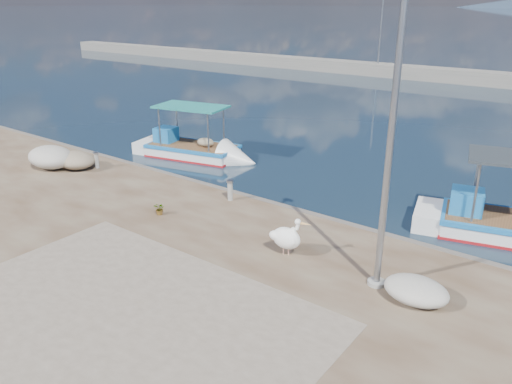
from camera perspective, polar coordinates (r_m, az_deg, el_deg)
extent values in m
plane|color=#162635|center=(14.02, -9.51, -9.45)|extent=(1400.00, 1400.00, 0.00)
cube|color=gray|center=(11.53, -17.15, -14.60)|extent=(9.00, 7.00, 0.01)
cube|color=gray|center=(49.39, 26.72, 11.35)|extent=(120.00, 2.20, 1.20)
cylinder|color=gray|center=(52.61, 14.03, 17.12)|extent=(0.16, 0.16, 7.00)
cube|color=white|center=(24.35, -7.20, 4.23)|extent=(6.26, 3.19, 0.98)
cube|color=#1A69AE|center=(24.23, -7.24, 5.22)|extent=(4.64, 2.90, 0.14)
cube|color=maroon|center=(24.37, -7.19, 4.10)|extent=(4.63, 2.88, 0.12)
cube|color=#1A69AE|center=(24.92, -10.24, 6.48)|extent=(1.10, 1.10, 0.72)
cube|color=#1C706E|center=(23.78, -7.45, 9.64)|extent=(3.61, 2.52, 0.08)
cube|color=#1A69AE|center=(17.46, 22.94, -0.99)|extent=(1.21, 1.21, 0.77)
cylinder|color=tan|center=(13.83, 3.17, -6.59)|extent=(0.04, 0.04, 0.28)
cylinder|color=tan|center=(13.81, 3.74, -6.65)|extent=(0.04, 0.04, 0.28)
ellipsoid|color=white|center=(13.66, 3.49, -5.28)|extent=(0.98, 0.80, 0.60)
cylinder|color=white|center=(13.49, 4.60, -4.25)|extent=(0.22, 0.18, 0.51)
sphere|color=white|center=(13.39, 4.80, -3.42)|extent=(0.17, 0.17, 0.17)
cone|color=#E5AA59|center=(13.38, 5.64, -3.66)|extent=(0.41, 0.24, 0.12)
cylinder|color=gray|center=(11.48, 15.05, 4.93)|extent=(0.16, 0.16, 7.00)
cylinder|color=gray|center=(12.84, 13.60, -10.02)|extent=(0.44, 0.44, 0.10)
cylinder|color=gray|center=(17.41, -2.98, 0.15)|extent=(0.18, 0.18, 0.70)
cylinder|color=gray|center=(17.29, -3.00, 1.24)|extent=(0.24, 0.24, 0.06)
cylinder|color=gray|center=(21.84, -17.75, 3.44)|extent=(0.17, 0.17, 0.64)
cylinder|color=gray|center=(21.75, -17.85, 4.25)|extent=(0.22, 0.22, 0.06)
imported|color=#33722D|center=(16.55, -10.93, -1.89)|extent=(0.41, 0.36, 0.42)
ellipsoid|color=beige|center=(12.32, 17.82, -10.66)|extent=(1.51, 1.13, 0.57)
ellipsoid|color=tan|center=(22.09, -19.88, 3.45)|extent=(1.78, 1.38, 0.69)
ellipsoid|color=beige|center=(22.52, -22.39, 3.71)|extent=(2.21, 1.60, 0.90)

